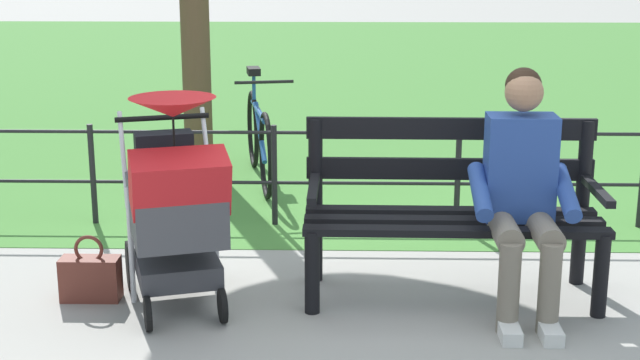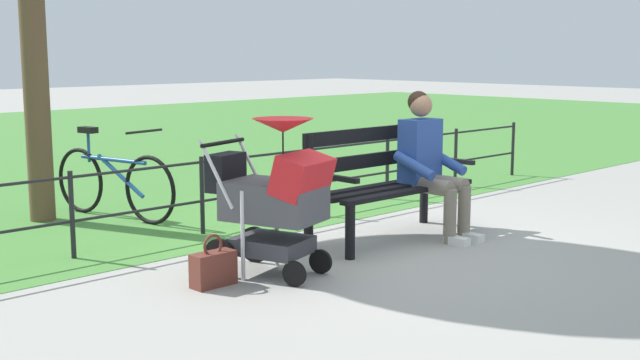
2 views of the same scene
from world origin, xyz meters
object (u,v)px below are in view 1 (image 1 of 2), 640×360
at_px(park_bench, 452,202).
at_px(person_on_bench, 523,186).
at_px(handbag, 91,277).
at_px(stroller, 175,200).
at_px(bicycle, 259,137).

height_order(park_bench, person_on_bench, person_on_bench).
bearing_deg(park_bench, handbag, 4.57).
xyz_separation_m(park_bench, stroller, (1.47, 0.24, 0.07)).
height_order(person_on_bench, stroller, person_on_bench).
distance_m(park_bench, person_on_bench, 0.43).
distance_m(stroller, bicycle, 2.65).
bearing_deg(handbag, stroller, 170.30).
relative_size(park_bench, bicycle, 0.98).
bearing_deg(bicycle, person_on_bench, 121.57).
height_order(person_on_bench, bicycle, person_on_bench).
xyz_separation_m(park_bench, person_on_bench, (-0.34, 0.22, 0.15)).
height_order(park_bench, bicycle, park_bench).
height_order(stroller, bicycle, stroller).
bearing_deg(stroller, handbag, -9.70).
bearing_deg(park_bench, stroller, 9.34).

